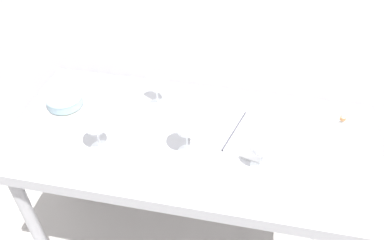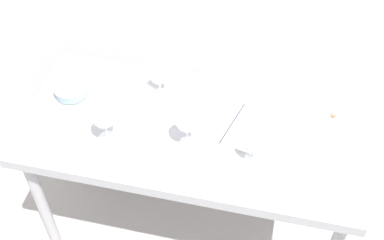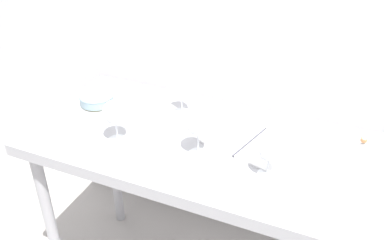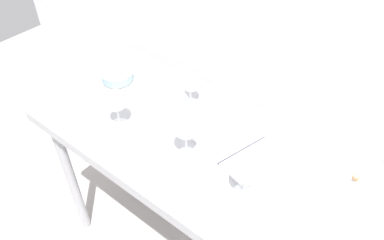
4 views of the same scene
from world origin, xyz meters
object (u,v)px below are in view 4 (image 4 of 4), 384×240
object	(u,v)px
wine_glass_near_center	(185,128)
wine_glass_near_left	(116,101)
open_notebook	(242,150)
tasting_sheet_upper	(157,97)
wine_glass_far_left	(191,83)
wine_glass_near_right	(246,172)
tasting_bowl	(117,76)
decanter_funnel	(352,185)

from	to	relation	value
wine_glass_near_center	wine_glass_near_left	bearing A→B (deg)	-171.72
open_notebook	tasting_sheet_upper	bearing A→B (deg)	-169.31
tasting_sheet_upper	wine_glass_far_left	bearing A→B (deg)	52.54
wine_glass_near_right	tasting_bowl	distance (m)	0.84
wine_glass_near_right	wine_glass_near_left	distance (m)	0.59
wine_glass_near_right	tasting_bowl	xyz separation A→B (m)	(-0.82, 0.18, -0.08)
open_notebook	tasting_bowl	size ratio (longest dim) A/B	2.45
wine_glass_near_center	decanter_funnel	size ratio (longest dim) A/B	1.46
wine_glass_far_left	wine_glass_near_right	size ratio (longest dim) A/B	1.02
wine_glass_far_left	tasting_bowl	distance (m)	0.39
wine_glass_far_left	tasting_sheet_upper	xyz separation A→B (m)	(-0.15, -0.06, -0.11)
wine_glass_near_left	decanter_funnel	bearing A→B (deg)	16.61
wine_glass_far_left	decanter_funnel	distance (m)	0.73
wine_glass_near_left	open_notebook	bearing A→B (deg)	21.70
tasting_sheet_upper	wine_glass_near_right	bearing A→B (deg)	10.29
wine_glass_near_left	tasting_sheet_upper	xyz separation A→B (m)	(-0.01, 0.23, -0.12)
wine_glass_near_right	wine_glass_near_left	bearing A→B (deg)	-177.29
decanter_funnel	open_notebook	bearing A→B (deg)	-169.94
wine_glass_near_center	wine_glass_far_left	bearing A→B (deg)	125.28
wine_glass_near_center	tasting_bowl	size ratio (longest dim) A/B	1.20
wine_glass_far_left	tasting_bowl	world-z (taller)	wine_glass_far_left
wine_glass_far_left	wine_glass_near_right	xyz separation A→B (m)	(0.44, -0.26, -0.00)
wine_glass_near_center	tasting_sheet_upper	distance (m)	0.39
tasting_bowl	wine_glass_near_right	bearing A→B (deg)	-12.38
wine_glass_far_left	tasting_sheet_upper	bearing A→B (deg)	-156.53
wine_glass_near_left	decanter_funnel	xyz separation A→B (m)	(0.87, 0.26, -0.09)
wine_glass_near_right	wine_glass_near_center	xyz separation A→B (m)	(-0.27, 0.02, 0.02)
wine_glass_near_center	decanter_funnel	xyz separation A→B (m)	(0.55, 0.21, -0.09)
tasting_sheet_upper	tasting_bowl	xyz separation A→B (m)	(-0.23, -0.02, 0.03)
tasting_bowl	wine_glass_far_left	bearing A→B (deg)	12.53
open_notebook	wine_glass_near_center	bearing A→B (deg)	-123.08
tasting_bowl	tasting_sheet_upper	bearing A→B (deg)	5.05
wine_glass_near_right	tasting_sheet_upper	xyz separation A→B (m)	(-0.59, 0.20, -0.11)
wine_glass_far_left	wine_glass_near_left	distance (m)	0.32
wine_glass_near_right	open_notebook	distance (m)	0.22
wine_glass_near_left	open_notebook	distance (m)	0.53
open_notebook	decanter_funnel	xyz separation A→B (m)	(0.39, 0.07, 0.03)
tasting_sheet_upper	tasting_bowl	bearing A→B (deg)	-145.88
wine_glass_near_left	wine_glass_near_right	bearing A→B (deg)	2.71
wine_glass_far_left	open_notebook	size ratio (longest dim) A/B	0.44
wine_glass_far_left	tasting_bowl	xyz separation A→B (m)	(-0.38, -0.08, -0.08)
wine_glass_near_right	decanter_funnel	distance (m)	0.37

